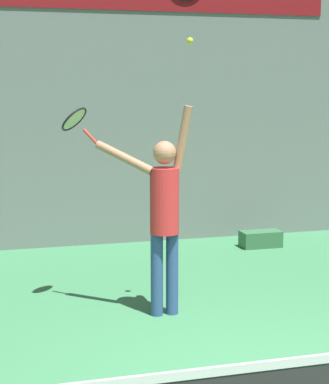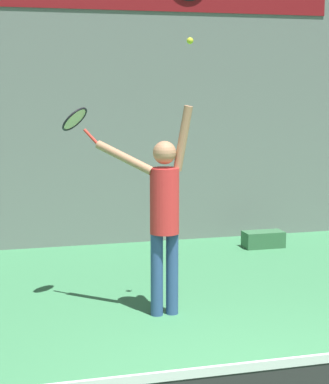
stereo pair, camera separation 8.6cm
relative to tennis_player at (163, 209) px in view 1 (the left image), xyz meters
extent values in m
cube|color=slate|center=(0.34, 3.49, 1.37)|extent=(18.00, 0.10, 5.00)
cylinder|color=#2D4C7F|center=(-0.07, -0.01, -0.69)|extent=(0.13, 0.13, 0.87)
cylinder|color=#2D4C7F|center=(0.09, -0.01, -0.69)|extent=(0.13, 0.13, 0.87)
cylinder|color=red|center=(0.01, -0.01, 0.09)|extent=(0.30, 0.30, 0.68)
sphere|color=tan|center=(0.01, -0.01, 0.59)|extent=(0.24, 0.24, 0.24)
cylinder|color=tan|center=(0.19, -0.05, 0.73)|extent=(0.22, 0.20, 0.68)
cylinder|color=tan|center=(-0.37, 0.19, 0.53)|extent=(0.57, 0.49, 0.34)
cylinder|color=red|center=(-0.67, 0.44, 0.73)|extent=(0.16, 0.14, 0.17)
torus|color=black|center=(-0.83, 0.56, 0.91)|extent=(0.41, 0.42, 0.26)
cylinder|color=beige|center=(-0.83, 0.56, 0.91)|extent=(0.34, 0.35, 0.22)
sphere|color=#CCDB2D|center=(0.26, -0.07, 1.71)|extent=(0.07, 0.07, 0.07)
cube|color=#33663F|center=(2.25, 2.61, -1.01)|extent=(0.60, 0.30, 0.24)
camera|label=1|loc=(-1.92, -6.81, 1.25)|focal=65.00mm
camera|label=2|loc=(-1.84, -6.83, 1.25)|focal=65.00mm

